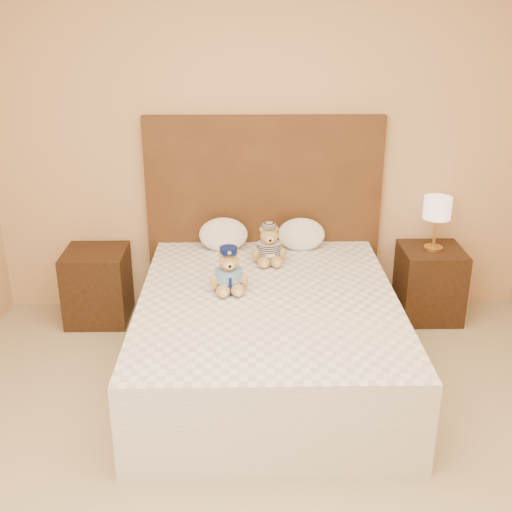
{
  "coord_description": "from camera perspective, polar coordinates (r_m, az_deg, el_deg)",
  "views": [
    {
      "loc": [
        -0.14,
        -2.4,
        2.26
      ],
      "look_at": [
        -0.07,
        1.45,
        0.72
      ],
      "focal_mm": 45.0,
      "sensor_mm": 36.0,
      "label": 1
    }
  ],
  "objects": [
    {
      "name": "lamp",
      "position": [
        4.83,
        15.8,
        3.91
      ],
      "size": [
        0.2,
        0.2,
        0.4
      ],
      "color": "gold",
      "rests_on": "nightstand_right"
    },
    {
      "name": "pillow_left",
      "position": [
        4.71,
        -2.92,
        2.06
      ],
      "size": [
        0.36,
        0.23,
        0.25
      ],
      "primitive_type": "ellipsoid",
      "color": "white",
      "rests_on": "bed"
    },
    {
      "name": "room_walls",
      "position": [
        2.9,
        1.82,
        12.75
      ],
      "size": [
        4.04,
        4.52,
        2.72
      ],
      "color": "tan",
      "rests_on": "ground"
    },
    {
      "name": "ground",
      "position": [
        3.3,
        1.83,
        -21.49
      ],
      "size": [
        4.0,
        4.5,
        0.0
      ],
      "primitive_type": "cube",
      "color": "tan",
      "rests_on": "ground"
    },
    {
      "name": "pillow_right",
      "position": [
        4.72,
        4.05,
        2.06
      ],
      "size": [
        0.35,
        0.22,
        0.25
      ],
      "primitive_type": "ellipsoid",
      "color": "white",
      "rests_on": "bed"
    },
    {
      "name": "nightstand_right",
      "position": [
        5.02,
        15.14,
        -2.32
      ],
      "size": [
        0.45,
        0.45,
        0.55
      ],
      "primitive_type": "cube",
      "color": "#322110",
      "rests_on": "ground"
    },
    {
      "name": "headboard",
      "position": [
        4.85,
        0.68,
        3.62
      ],
      "size": [
        1.75,
        0.08,
        1.5
      ],
      "primitive_type": "cube",
      "color": "#523318",
      "rests_on": "ground"
    },
    {
      "name": "teddy_police",
      "position": [
        4.01,
        -2.43,
        -1.22
      ],
      "size": [
        0.28,
        0.27,
        0.29
      ],
      "primitive_type": null,
      "rotation": [
        0.0,
        0.0,
        0.12
      ],
      "color": "#B88A47",
      "rests_on": "bed"
    },
    {
      "name": "bed",
      "position": [
        4.11,
        1.07,
        -7.11
      ],
      "size": [
        1.6,
        2.0,
        0.55
      ],
      "color": "white",
      "rests_on": "ground"
    },
    {
      "name": "teddy_prisoner",
      "position": [
        4.44,
        1.16,
        1.04
      ],
      "size": [
        0.27,
        0.26,
        0.28
      ],
      "primitive_type": null,
      "rotation": [
        0.0,
        0.0,
        0.08
      ],
      "color": "#B88A47",
      "rests_on": "bed"
    },
    {
      "name": "nightstand_left",
      "position": [
        4.95,
        -13.9,
        -2.55
      ],
      "size": [
        0.45,
        0.45,
        0.55
      ],
      "primitive_type": "cube",
      "color": "#322110",
      "rests_on": "ground"
    }
  ]
}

